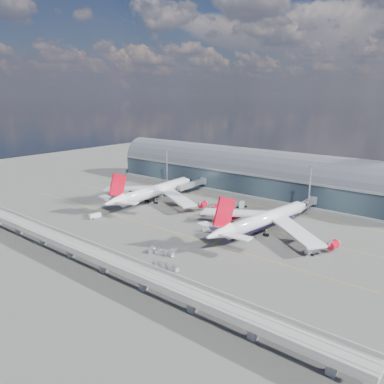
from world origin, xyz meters
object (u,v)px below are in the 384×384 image
Objects in this scene: service_truck_3 at (311,250)px; cargo_train_1 at (166,266)px; service_truck_4 at (242,205)px; cargo_train_2 at (156,251)px; airliner_right at (264,220)px; service_truck_1 at (109,199)px; service_truck_5 at (159,194)px; floodlight_mast_right at (310,188)px; service_truck_2 at (211,229)px; service_truck_0 at (95,216)px; cargo_train_0 at (162,252)px; airliner_left at (153,191)px; floodlight_mast_left at (167,166)px.

service_truck_3 is 0.55× the size of cargo_train_1.
service_truck_4 is 74.37m from cargo_train_2.
airliner_right is 95.69m from service_truck_1.
service_truck_5 is at bearing -36.77° from service_truck_1.
service_truck_4 is (-32.49, -12.82, -11.98)m from floodlight_mast_right.
airliner_right is 11.49× the size of service_truck_4.
service_truck_4 is at bearing -16.42° from service_truck_2.
service_truck_1 is 0.70× the size of service_truck_5.
service_truck_0 is 0.54× the size of cargo_train_0.
airliner_left is at bearing -177.80° from service_truck_4.
airliner_right is 14.54× the size of service_truck_1.
service_truck_3 is (102.38, 26.05, 0.11)m from service_truck_0.
floodlight_mast_left is at bearing -8.54° from service_truck_1.
service_truck_3 is at bearing -111.69° from service_truck_2.
cargo_train_2 is at bearing -106.99° from floodlight_mast_right.
service_truck_5 reaches higher than cargo_train_2.
service_truck_3 is (100.10, -13.60, -5.03)m from airliner_left.
service_truck_2 is 45.38m from service_truck_3.
service_truck_3 is at bearing -10.94° from airliner_left.
floodlight_mast_left reaches higher than service_truck_0.
cargo_train_1 is at bearing -126.05° from service_truck_1.
cargo_train_2 is at bearing -47.86° from airliner_left.
service_truck_3 reaches higher than cargo_train_2.
airliner_right is 55.56m from cargo_train_1.
cargo_train_0 reaches higher than cargo_train_1.
service_truck_1 is 83.06m from cargo_train_0.
cargo_train_0 is (-24.40, -86.10, -12.65)m from floodlight_mast_right.
service_truck_1 is (0.34, -50.97, -12.28)m from floodlight_mast_left.
cargo_train_0 is at bearing -105.82° from floodlight_mast_right.
service_truck_0 reaches higher than cargo_train_2.
floodlight_mast_right reaches higher than airliner_right.
service_truck_4 is 0.55× the size of cargo_train_0.
airliner_left is 74.30m from airliner_right.
floodlight_mast_right is at bearing 4.93° from cargo_train_1.
service_truck_1 is at bearing -146.23° from airliner_left.
floodlight_mast_left reaches higher than cargo_train_2.
floodlight_mast_left reaches higher than service_truck_2.
service_truck_1 is at bearing -156.63° from service_truck_3.
service_truck_3 is 58.91m from cargo_train_0.
cargo_train_1 reaches higher than cargo_train_2.
floodlight_mast_right reaches higher than service_truck_2.
service_truck_5 is (-85.10, -23.41, -12.00)m from floodlight_mast_right.
airliner_right is at bearing 32.07° from service_truck_0.
cargo_train_1 is (9.91, -8.52, -0.04)m from cargo_train_0.
service_truck_4 is 73.73m from cargo_train_0.
airliner_left is 58.37m from service_truck_2.
service_truck_3 is 64.74m from service_truck_4.
cargo_train_0 is at bearing 62.96° from cargo_train_1.
service_truck_2 is 0.66× the size of cargo_train_0.
service_truck_5 is (-3.99, 51.53, 0.36)m from service_truck_0.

